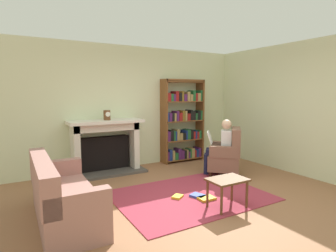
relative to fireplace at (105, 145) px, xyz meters
name	(u,v)px	position (x,y,z in m)	size (l,w,h in m)	color
ground	(201,202)	(0.78, -2.30, -0.59)	(14.00, 14.00, 0.00)	#946242
back_wall	(135,107)	(0.78, 0.25, 0.76)	(5.60, 0.10, 2.70)	beige
side_wall_right	(261,107)	(3.43, -1.05, 0.76)	(0.10, 5.20, 2.70)	beige
area_rug	(190,195)	(0.78, -2.00, -0.58)	(2.40, 1.80, 0.01)	#9D3143
fireplace	(105,145)	(0.00, 0.00, 0.00)	(1.55, 0.64, 1.12)	#4C4742
mantel_clock	(107,115)	(0.02, -0.10, 0.63)	(0.14, 0.14, 0.20)	brown
bookshelf	(183,122)	(1.95, 0.03, 0.38)	(1.08, 0.32, 1.99)	brown
armchair_reading	(227,154)	(2.09, -1.41, -0.17)	(0.89, 0.89, 0.97)	#331E14
seated_reader	(221,145)	(2.00, -1.33, 0.03)	(0.59, 0.58, 1.14)	white
sofa_floral	(62,198)	(-1.18, -1.91, -0.27)	(0.73, 1.71, 0.85)	#9E6E65
side_table	(227,183)	(0.97, -2.66, -0.22)	(0.56, 0.39, 0.44)	brown
scattered_books	(198,197)	(0.81, -2.16, -0.56)	(0.60, 0.50, 0.04)	gold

